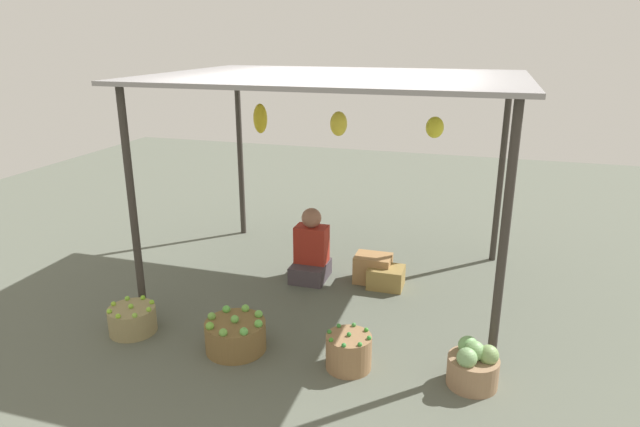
{
  "coord_description": "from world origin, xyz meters",
  "views": [
    {
      "loc": [
        1.39,
        -5.15,
        2.5
      ],
      "look_at": [
        0.0,
        -0.58,
        0.95
      ],
      "focal_mm": 30.98,
      "sensor_mm": 36.0,
      "label": 1
    }
  ],
  "objects_px": {
    "basket_green_chilies": "(349,351)",
    "basket_cabbages": "(473,366)",
    "basket_green_apples": "(236,335)",
    "vendor_person": "(311,252)",
    "wooden_crate_stacked_rear": "(373,268)",
    "basket_limes": "(132,319)",
    "wooden_crate_near_vendor": "(386,277)"
  },
  "relations": [
    {
      "from": "basket_green_apples",
      "to": "basket_cabbages",
      "type": "distance_m",
      "value": 1.9
    },
    {
      "from": "basket_green_chilies",
      "to": "basket_cabbages",
      "type": "height_order",
      "value": "basket_cabbages"
    },
    {
      "from": "basket_green_chilies",
      "to": "basket_green_apples",
      "type": "bearing_deg",
      "value": -178.94
    },
    {
      "from": "basket_green_chilies",
      "to": "wooden_crate_stacked_rear",
      "type": "distance_m",
      "value": 1.63
    },
    {
      "from": "basket_cabbages",
      "to": "basket_limes",
      "type": "bearing_deg",
      "value": -178.62
    },
    {
      "from": "wooden_crate_stacked_rear",
      "to": "basket_limes",
      "type": "bearing_deg",
      "value": -137.81
    },
    {
      "from": "wooden_crate_near_vendor",
      "to": "basket_green_chilies",
      "type": "bearing_deg",
      "value": -90.55
    },
    {
      "from": "wooden_crate_stacked_rear",
      "to": "basket_cabbages",
      "type": "bearing_deg",
      "value": -55.43
    },
    {
      "from": "vendor_person",
      "to": "basket_cabbages",
      "type": "bearing_deg",
      "value": -40.19
    },
    {
      "from": "vendor_person",
      "to": "basket_green_apples",
      "type": "relative_size",
      "value": 1.55
    },
    {
      "from": "basket_green_apples",
      "to": "basket_limes",
      "type": "bearing_deg",
      "value": -179.96
    },
    {
      "from": "wooden_crate_stacked_rear",
      "to": "basket_green_apples",
      "type": "bearing_deg",
      "value": -116.49
    },
    {
      "from": "basket_limes",
      "to": "basket_green_apples",
      "type": "distance_m",
      "value": 0.99
    },
    {
      "from": "vendor_person",
      "to": "wooden_crate_near_vendor",
      "type": "xyz_separation_m",
      "value": [
        0.81,
        0.01,
        -0.19
      ]
    },
    {
      "from": "vendor_person",
      "to": "wooden_crate_stacked_rear",
      "type": "distance_m",
      "value": 0.68
    },
    {
      "from": "basket_cabbages",
      "to": "vendor_person",
      "type": "bearing_deg",
      "value": 139.81
    },
    {
      "from": "wooden_crate_stacked_rear",
      "to": "vendor_person",
      "type": "bearing_deg",
      "value": -170.82
    },
    {
      "from": "basket_limes",
      "to": "wooden_crate_near_vendor",
      "type": "distance_m",
      "value": 2.51
    },
    {
      "from": "vendor_person",
      "to": "wooden_crate_near_vendor",
      "type": "distance_m",
      "value": 0.83
    },
    {
      "from": "basket_green_chilies",
      "to": "vendor_person",
      "type": "bearing_deg",
      "value": 117.68
    },
    {
      "from": "vendor_person",
      "to": "wooden_crate_stacked_rear",
      "type": "bearing_deg",
      "value": 9.18
    },
    {
      "from": "basket_limes",
      "to": "wooden_crate_near_vendor",
      "type": "height_order",
      "value": "basket_limes"
    },
    {
      "from": "basket_green_apples",
      "to": "basket_cabbages",
      "type": "bearing_deg",
      "value": 2.08
    },
    {
      "from": "vendor_person",
      "to": "basket_cabbages",
      "type": "relative_size",
      "value": 2.06
    },
    {
      "from": "vendor_person",
      "to": "basket_green_apples",
      "type": "xyz_separation_m",
      "value": [
        -0.17,
        -1.54,
        -0.17
      ]
    },
    {
      "from": "basket_limes",
      "to": "basket_green_apples",
      "type": "height_order",
      "value": "basket_green_apples"
    },
    {
      "from": "vendor_person",
      "to": "basket_limes",
      "type": "xyz_separation_m",
      "value": [
        -1.16,
        -1.54,
        -0.18
      ]
    },
    {
      "from": "basket_green_chilies",
      "to": "wooden_crate_near_vendor",
      "type": "distance_m",
      "value": 1.53
    },
    {
      "from": "basket_cabbages",
      "to": "basket_green_apples",
      "type": "bearing_deg",
      "value": -177.92
    },
    {
      "from": "basket_limes",
      "to": "wooden_crate_stacked_rear",
      "type": "relative_size",
      "value": 1.09
    },
    {
      "from": "wooden_crate_near_vendor",
      "to": "basket_cabbages",
      "type": "bearing_deg",
      "value": -57.96
    },
    {
      "from": "basket_green_apples",
      "to": "basket_green_chilies",
      "type": "relative_size",
      "value": 1.39
    }
  ]
}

